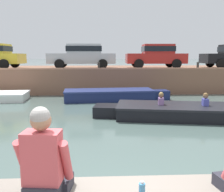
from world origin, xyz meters
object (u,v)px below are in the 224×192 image
object	(u,v)px
motorboat_passing	(173,111)
person_seated_left	(44,164)
bottle_drink	(142,192)
car_left_inner_silver	(83,55)
mooring_bollard_mid	(99,65)
boat_moored_central_navy	(113,95)
car_centre_red	(156,55)
mooring_bollard_east	(198,65)

from	to	relation	value
motorboat_passing	person_seated_left	xyz separation A→B (m)	(-3.33, -6.78, 1.02)
motorboat_passing	bottle_drink	xyz separation A→B (m)	(-2.36, -6.86, 0.74)
motorboat_passing	bottle_drink	size ratio (longest dim) A/B	28.33
car_left_inner_silver	mooring_bollard_mid	xyz separation A→B (m)	(1.06, -1.37, -0.61)
car_left_inner_silver	bottle_drink	xyz separation A→B (m)	(1.56, -14.20, -1.40)
motorboat_passing	bottle_drink	bearing A→B (deg)	-109.00
boat_moored_central_navy	car_centre_red	size ratio (longest dim) A/B	1.46
boat_moored_central_navy	car_centre_red	bearing A→B (deg)	48.35
boat_moored_central_navy	car_centre_red	xyz separation A→B (m)	(3.01, 3.38, 2.11)
boat_moored_central_navy	bottle_drink	distance (m)	10.84
motorboat_passing	boat_moored_central_navy	bearing A→B (deg)	117.88
motorboat_passing	mooring_bollard_mid	size ratio (longest dim) A/B	12.99
motorboat_passing	person_seated_left	bearing A→B (deg)	-116.16
boat_moored_central_navy	mooring_bollard_east	world-z (taller)	mooring_bollard_east
car_centre_red	bottle_drink	world-z (taller)	car_centre_red
boat_moored_central_navy	motorboat_passing	xyz separation A→B (m)	(2.09, -3.95, -0.03)
mooring_bollard_mid	person_seated_left	bearing A→B (deg)	-92.11
motorboat_passing	mooring_bollard_east	size ratio (longest dim) A/B	12.99
mooring_bollard_east	person_seated_left	world-z (taller)	mooring_bollard_east
boat_moored_central_navy	mooring_bollard_east	bearing A→B (deg)	20.86
boat_moored_central_navy	motorboat_passing	size ratio (longest dim) A/B	0.98
car_left_inner_silver	mooring_bollard_mid	distance (m)	1.84
car_centre_red	person_seated_left	xyz separation A→B (m)	(-4.25, -14.11, -1.12)
boat_moored_central_navy	mooring_bollard_east	distance (m)	5.86
mooring_bollard_mid	car_centre_red	bearing A→B (deg)	19.88
person_seated_left	motorboat_passing	bearing A→B (deg)	63.84
mooring_bollard_mid	mooring_bollard_east	distance (m)	6.06
mooring_bollard_east	mooring_bollard_mid	bearing A→B (deg)	180.00
motorboat_passing	person_seated_left	world-z (taller)	person_seated_left
car_left_inner_silver	bottle_drink	distance (m)	14.35
mooring_bollard_east	bottle_drink	xyz separation A→B (m)	(-5.56, -12.83, -0.79)
bottle_drink	mooring_bollard_east	bearing A→B (deg)	66.55
person_seated_left	bottle_drink	distance (m)	1.01
car_centre_red	mooring_bollard_east	xyz separation A→B (m)	(2.28, -1.37, -0.61)
bottle_drink	car_left_inner_silver	bearing A→B (deg)	96.27
mooring_bollard_east	person_seated_left	xyz separation A→B (m)	(-6.53, -12.75, -0.51)
motorboat_passing	car_centre_red	xyz separation A→B (m)	(0.92, 7.33, 2.13)
boat_moored_central_navy	person_seated_left	size ratio (longest dim) A/B	5.86
bottle_drink	car_centre_red	bearing A→B (deg)	76.99
boat_moored_central_navy	bottle_drink	xyz separation A→B (m)	(-0.27, -10.81, 0.71)
car_centre_red	boat_moored_central_navy	bearing A→B (deg)	-131.65
mooring_bollard_east	boat_moored_central_navy	bearing A→B (deg)	-159.14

